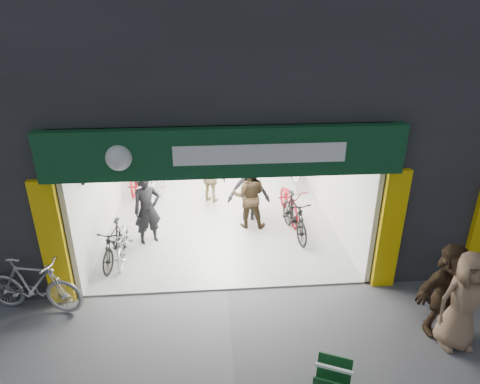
{
  "coord_description": "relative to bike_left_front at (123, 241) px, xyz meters",
  "views": [
    {
      "loc": [
        -0.3,
        -7.17,
        5.52
      ],
      "look_at": [
        0.39,
        1.5,
        1.54
      ],
      "focal_mm": 32.0,
      "sensor_mm": 36.0,
      "label": 1
    }
  ],
  "objects": [
    {
      "name": "ground",
      "position": [
        2.3,
        -1.43,
        -0.42
      ],
      "size": [
        60.0,
        60.0,
        0.0
      ],
      "primitive_type": "plane",
      "color": "#56565B",
      "rests_on": "ground"
    },
    {
      "name": "building",
      "position": [
        3.21,
        3.56,
        3.9
      ],
      "size": [
        17.0,
        10.27,
        8.0
      ],
      "color": "#232326",
      "rests_on": "ground"
    },
    {
      "name": "bike_left_front",
      "position": [
        0.0,
        0.0,
        0.0
      ],
      "size": [
        0.63,
        1.62,
        0.84
      ],
      "primitive_type": "imported",
      "rotation": [
        0.0,
        0.0,
        0.05
      ],
      "color": "silver",
      "rests_on": "ground"
    },
    {
      "name": "bike_left_midfront",
      "position": [
        -0.15,
        -0.18,
        0.07
      ],
      "size": [
        0.69,
        1.66,
        0.97
      ],
      "primitive_type": "imported",
      "rotation": [
        0.0,
        0.0,
        -0.15
      ],
      "color": "black",
      "rests_on": "ground"
    },
    {
      "name": "bike_left_midback",
      "position": [
        -0.2,
        3.94,
        0.12
      ],
      "size": [
        0.78,
        2.07,
        1.08
      ],
      "primitive_type": "imported",
      "rotation": [
        0.0,
        0.0,
        -0.03
      ],
      "color": "maroon",
      "rests_on": "ground"
    },
    {
      "name": "bike_left_back",
      "position": [
        0.5,
        2.74,
        0.14
      ],
      "size": [
        0.8,
        1.91,
        1.11
      ],
      "primitive_type": "imported",
      "rotation": [
        0.0,
        0.0,
        -0.15
      ],
      "color": "#BABBC0",
      "rests_on": "ground"
    },
    {
      "name": "bike_right_front",
      "position": [
        4.1,
        0.68,
        0.12
      ],
      "size": [
        0.74,
        1.86,
        1.09
      ],
      "primitive_type": "imported",
      "rotation": [
        0.0,
        0.0,
        0.13
      ],
      "color": "black",
      "rests_on": "ground"
    },
    {
      "name": "bike_right_mid",
      "position": [
        4.16,
        1.64,
        0.07
      ],
      "size": [
        0.76,
        1.89,
        0.97
      ],
      "primitive_type": "imported",
      "rotation": [
        0.0,
        0.0,
        0.06
      ],
      "color": "maroon",
      "rests_on": "ground"
    },
    {
      "name": "bike_right_back",
      "position": [
        4.69,
        3.82,
        0.18
      ],
      "size": [
        0.69,
        2.02,
        1.2
      ],
      "primitive_type": "imported",
      "rotation": [
        0.0,
        0.0,
        -0.06
      ],
      "color": "silver",
      "rests_on": "ground"
    },
    {
      "name": "parked_bike",
      "position": [
        -1.36,
        -1.73,
        0.16
      ],
      "size": [
        1.99,
        0.94,
        1.15
      ],
      "primitive_type": "imported",
      "rotation": [
        0.0,
        0.0,
        1.36
      ],
      "color": "#A2A1A6",
      "rests_on": "ground"
    },
    {
      "name": "customer_a",
      "position": [
        0.51,
        0.61,
        0.49
      ],
      "size": [
        0.78,
        0.67,
        1.81
      ],
      "primitive_type": "imported",
      "rotation": [
        0.0,
        0.0,
        0.43
      ],
      "color": "black",
      "rests_on": "ground"
    },
    {
      "name": "customer_b",
      "position": [
        3.01,
        1.22,
        0.48
      ],
      "size": [
        0.96,
        0.79,
        1.79
      ],
      "primitive_type": "imported",
      "rotation": [
        0.0,
        0.0,
        3.0
      ],
      "color": "#332617",
      "rests_on": "ground"
    },
    {
      "name": "customer_c",
      "position": [
        3.04,
        1.56,
        0.45
      ],
      "size": [
        1.16,
        0.71,
        1.74
      ],
      "primitive_type": "imported",
      "rotation": [
        0.0,
        0.0,
        -0.06
      ],
      "color": "black",
      "rests_on": "ground"
    },
    {
      "name": "customer_d",
      "position": [
        2.06,
        2.75,
        0.35
      ],
      "size": [
        0.97,
        0.73,
        1.53
      ],
      "primitive_type": "imported",
      "rotation": [
        0.0,
        0.0,
        2.68
      ],
      "color": "#9B855A",
      "rests_on": "ground"
    },
    {
      "name": "pedestrian_near",
      "position": [
        6.16,
        -3.23,
        0.5
      ],
      "size": [
        0.91,
        0.6,
        1.83
      ],
      "primitive_type": "imported",
      "rotation": [
        0.0,
        0.0,
        -0.02
      ],
      "color": "#84664D",
      "rests_on": "ground"
    },
    {
      "name": "pedestrian_far",
      "position": [
        6.09,
        -2.86,
        0.46
      ],
      "size": [
        1.71,
        0.92,
        1.76
      ],
      "primitive_type": "imported",
      "rotation": [
        0.0,
        0.0,
        0.25
      ],
      "color": "#39281A",
      "rests_on": "ground"
    }
  ]
}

